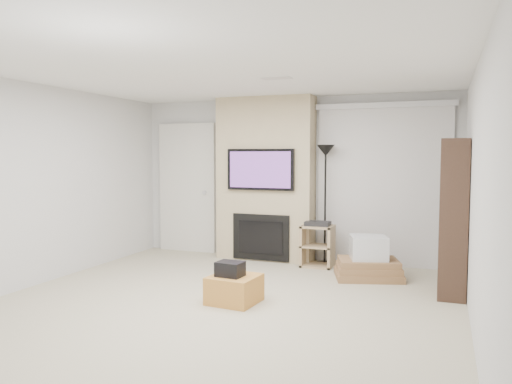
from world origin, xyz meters
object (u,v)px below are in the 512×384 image
at_px(av_stand, 318,243).
at_px(ottoman, 234,289).
at_px(floor_lamp, 325,171).
at_px(bookshelf, 453,217).
at_px(box_stack, 368,262).

bearing_deg(av_stand, ottoman, -101.80).
distance_m(ottoman, floor_lamp, 2.61).
relative_size(ottoman, av_stand, 0.76).
relative_size(av_stand, bookshelf, 0.37).
bearing_deg(floor_lamp, box_stack, -40.72).
bearing_deg(box_stack, bookshelf, -21.57).
xyz_separation_m(floor_lamp, box_stack, (0.73, -0.62, -1.18)).
relative_size(ottoman, box_stack, 0.51).
bearing_deg(box_stack, floor_lamp, 139.28).
xyz_separation_m(ottoman, box_stack, (1.22, 1.62, 0.06)).
bearing_deg(bookshelf, ottoman, -151.41).
relative_size(box_stack, bookshelf, 0.55).
bearing_deg(ottoman, av_stand, 78.20).
distance_m(floor_lamp, av_stand, 1.06).
distance_m(ottoman, bookshelf, 2.65).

